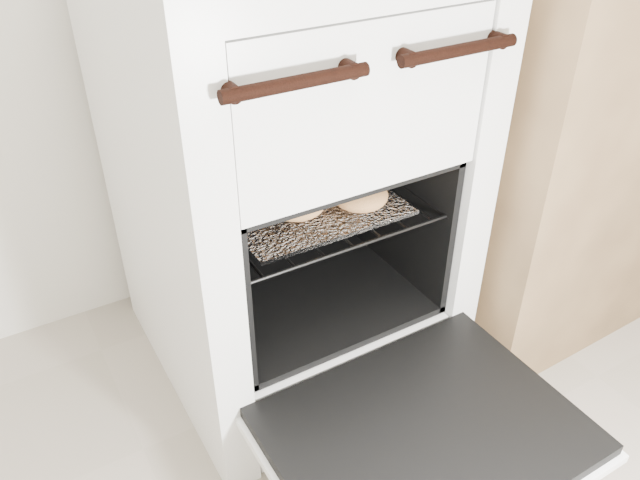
% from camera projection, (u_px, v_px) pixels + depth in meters
% --- Properties ---
extents(stove, '(0.61, 0.68, 0.93)m').
position_uv_depth(stove, '(285.00, 187.00, 1.33)').
color(stove, silver).
rests_on(stove, ground).
extents(oven_door, '(0.55, 0.43, 0.04)m').
position_uv_depth(oven_door, '(425.00, 434.00, 1.10)').
color(oven_door, black).
rests_on(oven_door, stove).
extents(oven_rack, '(0.44, 0.43, 0.01)m').
position_uv_depth(oven_rack, '(300.00, 199.00, 1.28)').
color(oven_rack, black).
rests_on(oven_rack, stove).
extents(foil_sheet, '(0.34, 0.30, 0.01)m').
position_uv_depth(foil_sheet, '(305.00, 201.00, 1.26)').
color(foil_sheet, white).
rests_on(foil_sheet, oven_rack).
extents(baked_rolls, '(0.29, 0.21, 0.05)m').
position_uv_depth(baked_rolls, '(323.00, 194.00, 1.22)').
color(baked_rolls, tan).
rests_on(baked_rolls, foil_sheet).
extents(counter, '(0.95, 0.64, 0.94)m').
position_uv_depth(counter, '(572.00, 118.00, 1.61)').
color(counter, brown).
rests_on(counter, ground).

